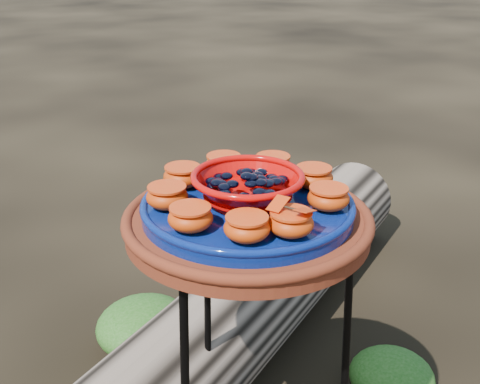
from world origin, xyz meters
name	(u,v)px	position (x,y,z in m)	size (l,w,h in m)	color
plant_stand	(247,379)	(0.00, 0.00, 0.35)	(0.44, 0.44, 0.70)	black
terracotta_saucer	(248,224)	(0.00, 0.00, 0.72)	(0.46, 0.46, 0.04)	#632810
cobalt_plate	(248,209)	(0.00, 0.00, 0.75)	(0.39, 0.39, 0.03)	#010A38
red_bowl	(248,189)	(0.00, 0.00, 0.79)	(0.20, 0.20, 0.05)	#C20705
glass_gems	(248,168)	(0.00, 0.00, 0.83)	(0.15, 0.15, 0.03)	black
orange_half_0	(291,223)	(0.00, -0.15, 0.78)	(0.08, 0.08, 0.04)	#B2390E
orange_half_1	(328,198)	(0.12, -0.09, 0.78)	(0.08, 0.08, 0.04)	#B2390E
orange_half_2	(314,177)	(0.15, 0.01, 0.78)	(0.08, 0.08, 0.04)	#B2390E
orange_half_3	(273,165)	(0.11, 0.10, 0.78)	(0.08, 0.08, 0.04)	#B2390E
orange_half_4	(224,165)	(0.02, 0.15, 0.78)	(0.08, 0.08, 0.04)	#B2390E
orange_half_5	(183,176)	(-0.08, 0.12, 0.78)	(0.08, 0.08, 0.04)	#B2390E
orange_half_6	(167,197)	(-0.14, 0.04, 0.78)	(0.08, 0.08, 0.04)	#B2390E
orange_half_7	(190,218)	(-0.14, -0.06, 0.78)	(0.08, 0.08, 0.04)	#B2390E
orange_half_8	(247,228)	(-0.07, -0.13, 0.78)	(0.08, 0.08, 0.04)	#B2390E
butterfly	(291,207)	(0.00, -0.15, 0.81)	(0.09, 0.06, 0.02)	red
driftwood_log	(265,288)	(0.35, 0.56, 0.16)	(1.69, 0.44, 0.32)	black
foliage_right	(392,375)	(0.53, 0.13, 0.06)	(0.24, 0.24, 0.12)	#144A0D
foliage_back	(144,325)	(-0.03, 0.65, 0.08)	(0.31, 0.31, 0.15)	#144A0D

